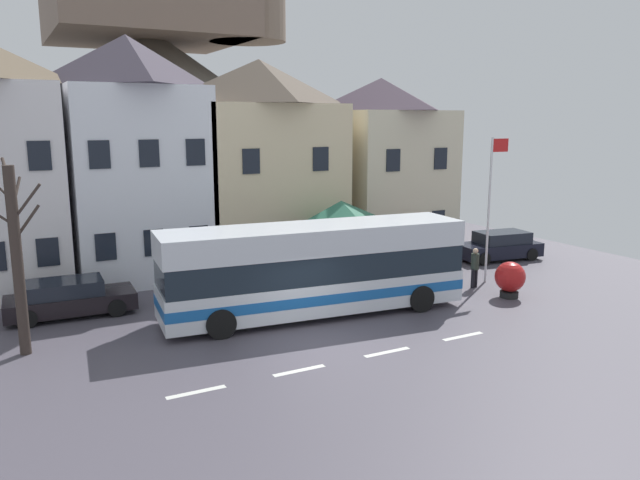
# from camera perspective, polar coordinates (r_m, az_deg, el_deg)

# --- Properties ---
(ground_plane) EXTENTS (40.00, 60.00, 0.07)m
(ground_plane) POSITION_cam_1_polar(r_m,az_deg,el_deg) (19.71, 0.12, -9.81)
(ground_plane) COLOR #4D4853
(townhouse_02) EXTENTS (5.74, 6.97, 10.67)m
(townhouse_02) POSITION_cam_1_polar(r_m,az_deg,el_deg) (29.28, -17.04, 7.34)
(townhouse_02) COLOR white
(townhouse_02) RESTS_ON ground_plane
(townhouse_03) EXTENTS (6.89, 6.19, 9.86)m
(townhouse_03) POSITION_cam_1_polar(r_m,az_deg,el_deg) (30.70, -5.53, 7.17)
(townhouse_03) COLOR beige
(townhouse_03) RESTS_ON ground_plane
(townhouse_04) EXTENTS (5.90, 6.83, 9.22)m
(townhouse_04) POSITION_cam_1_polar(r_m,az_deg,el_deg) (34.42, 5.57, 7.05)
(townhouse_04) COLOR beige
(townhouse_04) RESTS_ON ground_plane
(hilltop_castle) EXTENTS (39.02, 39.02, 20.65)m
(hilltop_castle) POSITION_cam_1_polar(r_m,az_deg,el_deg) (47.62, -15.34, 11.07)
(hilltop_castle) COLOR #60584E
(hilltop_castle) RESTS_ON ground_plane
(transit_bus) EXTENTS (11.30, 3.60, 3.31)m
(transit_bus) POSITION_cam_1_polar(r_m,az_deg,el_deg) (22.21, -0.49, -2.80)
(transit_bus) COLOR silver
(transit_bus) RESTS_ON ground_plane
(bus_shelter) EXTENTS (3.60, 3.60, 3.48)m
(bus_shelter) POSITION_cam_1_polar(r_m,az_deg,el_deg) (27.31, 1.97, 2.49)
(bus_shelter) COLOR #473D33
(bus_shelter) RESTS_ON ground_plane
(parked_car_00) EXTENTS (4.52, 2.11, 1.33)m
(parked_car_00) POSITION_cam_1_polar(r_m,az_deg,el_deg) (24.14, -22.27, -5.01)
(parked_car_00) COLOR black
(parked_car_00) RESTS_ON ground_plane
(parked_car_01) EXTENTS (4.65, 2.19, 1.37)m
(parked_car_01) POSITION_cam_1_polar(r_m,az_deg,el_deg) (28.61, 6.35, -1.77)
(parked_car_01) COLOR maroon
(parked_car_01) RESTS_ON ground_plane
(parked_car_02) EXTENTS (4.50, 2.36, 1.42)m
(parked_car_02) POSITION_cam_1_polar(r_m,az_deg,el_deg) (32.55, 16.28, -0.54)
(parked_car_02) COLOR black
(parked_car_02) RESTS_ON ground_plane
(pedestrian_00) EXTENTS (0.35, 0.30, 1.46)m
(pedestrian_00) POSITION_cam_1_polar(r_m,az_deg,el_deg) (26.92, 6.94, -2.34)
(pedestrian_00) COLOR #38332D
(pedestrian_00) RESTS_ON ground_plane
(pedestrian_01) EXTENTS (0.35, 0.35, 1.52)m
(pedestrian_01) POSITION_cam_1_polar(r_m,az_deg,el_deg) (25.90, 5.82, -2.62)
(pedestrian_01) COLOR black
(pedestrian_01) RESTS_ON ground_plane
(pedestrian_02) EXTENTS (0.36, 0.34, 1.70)m
(pedestrian_02) POSITION_cam_1_polar(r_m,az_deg,el_deg) (26.75, 14.17, -2.34)
(pedestrian_02) COLOR black
(pedestrian_02) RESTS_ON ground_plane
(public_bench) EXTENTS (1.41, 0.48, 0.87)m
(public_bench) POSITION_cam_1_polar(r_m,az_deg,el_deg) (29.75, -0.30, -1.60)
(public_bench) COLOR brown
(public_bench) RESTS_ON ground_plane
(flagpole) EXTENTS (0.95, 0.10, 6.29)m
(flagpole) POSITION_cam_1_polar(r_m,az_deg,el_deg) (27.39, 15.57, 3.73)
(flagpole) COLOR silver
(flagpole) RESTS_ON ground_plane
(harbour_buoy) EXTENTS (1.21, 1.21, 1.46)m
(harbour_buoy) POSITION_cam_1_polar(r_m,az_deg,el_deg) (25.68, 17.22, -3.38)
(harbour_buoy) COLOR black
(harbour_buoy) RESTS_ON ground_plane
(bare_tree_00) EXTENTS (1.59, 1.86, 5.88)m
(bare_tree_00) POSITION_cam_1_polar(r_m,az_deg,el_deg) (20.25, -26.29, -1.42)
(bare_tree_00) COLOR #382D28
(bare_tree_00) RESTS_ON ground_plane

